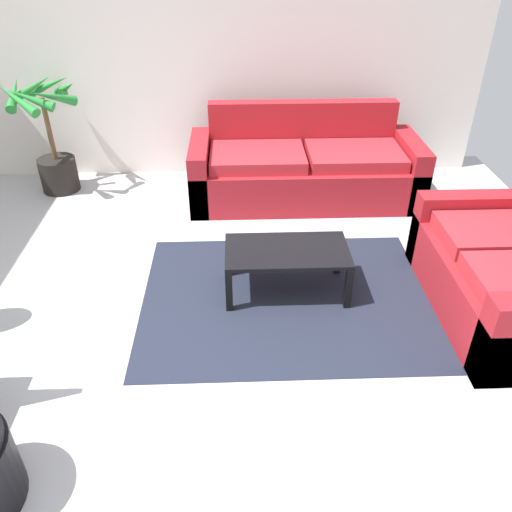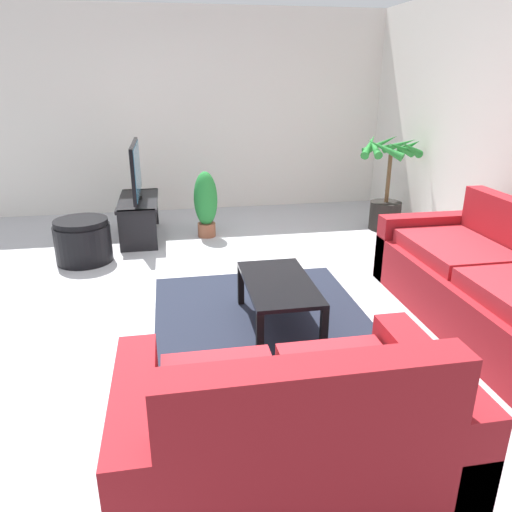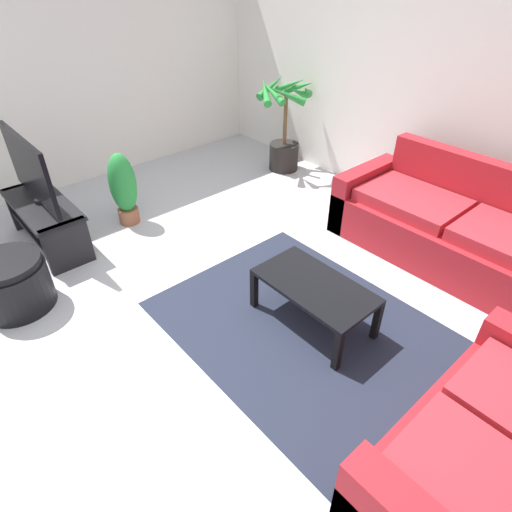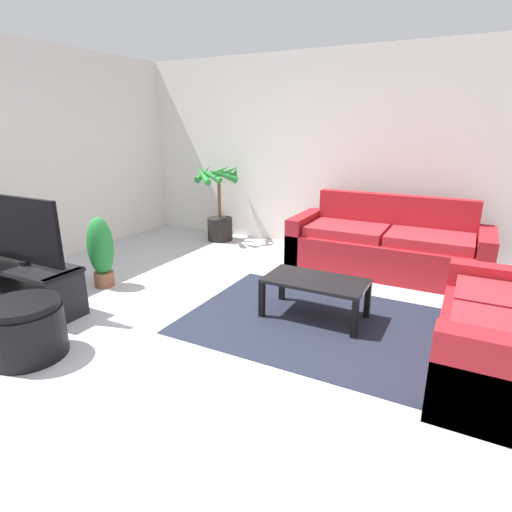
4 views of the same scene
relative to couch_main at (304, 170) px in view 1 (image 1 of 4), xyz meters
The scene contains 7 objects.
ground_plane 2.53m from the couch_main, 114.53° to the right, with size 6.60×6.60×0.00m, color #B2B2B7.
wall_back 1.64m from the couch_main, 145.56° to the left, with size 6.00×0.06×2.70m, color silver.
couch_main is the anchor object (origin of this frame).
couch_loveseat 2.28m from the couch_main, 57.20° to the right, with size 0.90×1.52×0.90m.
coffee_table 1.65m from the couch_main, 101.27° to the right, with size 0.93×0.50×0.38m.
area_rug 1.78m from the couch_main, 100.63° to the right, with size 2.20×1.70×0.01m, color #1E2333.
potted_palm 2.60m from the couch_main, behind, with size 0.78×0.79×1.18m.
Camera 1 is at (0.36, -2.54, 2.43)m, focal length 35.98 mm.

